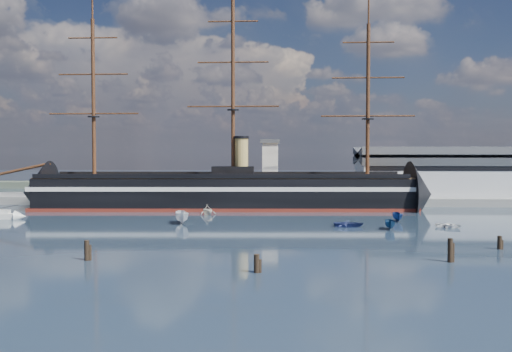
{
  "coord_description": "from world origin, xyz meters",
  "views": [
    {
      "loc": [
        7.62,
        -76.33,
        13.78
      ],
      "look_at": [
        1.39,
        35.0,
        9.0
      ],
      "focal_mm": 40.0,
      "sensor_mm": 36.0,
      "label": 1
    }
  ],
  "objects": [
    {
      "name": "ground",
      "position": [
        0.0,
        40.0,
        0.0
      ],
      "size": [
        600.0,
        600.0,
        0.0
      ],
      "primitive_type": "plane",
      "color": "#223544",
      "rests_on": "ground"
    },
    {
      "name": "motorboat_f",
      "position": [
        29.35,
        37.12,
        0.0
      ],
      "size": [
        5.53,
        2.09,
        2.2
      ],
      "primitive_type": "imported",
      "rotation": [
        0.0,
        0.0,
        -0.01
      ],
      "color": "navy",
      "rests_on": "ground"
    },
    {
      "name": "piling_near_right",
      "position": [
        27.84,
        -4.65,
        0.0
      ],
      "size": [
        0.64,
        0.64,
        3.69
      ],
      "primitive_type": "cylinder",
      "color": "black",
      "rests_on": "ground"
    },
    {
      "name": "quay",
      "position": [
        10.0,
        76.0,
        0.0
      ],
      "size": [
        180.0,
        18.0,
        2.0
      ],
      "primitive_type": "cube",
      "color": "slate",
      "rests_on": "ground"
    },
    {
      "name": "quay_tower",
      "position": [
        3.0,
        73.0,
        9.75
      ],
      "size": [
        5.0,
        5.0,
        15.0
      ],
      "color": "silver",
      "rests_on": "ground"
    },
    {
      "name": "motorboat_c",
      "position": [
        25.76,
        25.25,
        0.0
      ],
      "size": [
        5.44,
        2.44,
        2.11
      ],
      "primitive_type": "imported",
      "rotation": [
        0.0,
        0.0,
        -0.1
      ],
      "color": "navy",
      "rests_on": "ground"
    },
    {
      "name": "warship",
      "position": [
        -9.25,
        60.0,
        4.04
      ],
      "size": [
        113.27,
        20.79,
        53.94
      ],
      "rotation": [
        0.0,
        0.0,
        0.05
      ],
      "color": "black",
      "rests_on": "ground"
    },
    {
      "name": "motorboat_e",
      "position": [
        36.78,
        28.25,
        0.0
      ],
      "size": [
        2.66,
        3.0,
        1.35
      ],
      "primitive_type": "imported",
      "rotation": [
        0.0,
        0.0,
        0.93
      ],
      "color": "white",
      "rests_on": "ground"
    },
    {
      "name": "motorboat_b",
      "position": [
        18.77,
        28.33,
        0.0
      ],
      "size": [
        1.63,
        3.49,
        1.58
      ],
      "primitive_type": "imported",
      "rotation": [
        0.0,
        0.0,
        1.49
      ],
      "color": "navy",
      "rests_on": "ground"
    },
    {
      "name": "piling_far_right",
      "position": [
        37.5,
        5.33,
        0.0
      ],
      "size": [
        0.64,
        0.64,
        2.6
      ],
      "primitive_type": "cylinder",
      "color": "black",
      "rests_on": "ground"
    },
    {
      "name": "motorboat_d",
      "position": [
        -9.88,
        46.91,
        0.0
      ],
      "size": [
        7.2,
        6.14,
        2.46
      ],
      "primitive_type": "imported",
      "rotation": [
        0.0,
        0.0,
        0.59
      ],
      "color": "white",
      "rests_on": "ground"
    },
    {
      "name": "piling_near_mid",
      "position": [
        4.1,
        -12.15,
        0.0
      ],
      "size": [
        0.64,
        0.64,
        2.82
      ],
      "primitive_type": "cylinder",
      "color": "black",
      "rests_on": "ground"
    },
    {
      "name": "warehouse",
      "position": [
        58.0,
        80.0,
        7.98
      ],
      "size": [
        63.0,
        21.0,
        11.6
      ],
      "color": "#B7BABC",
      "rests_on": "ground"
    },
    {
      "name": "motorboat_a",
      "position": [
        -12.55,
        31.11,
        0.0
      ],
      "size": [
        7.99,
        4.69,
        3.01
      ],
      "primitive_type": "imported",
      "rotation": [
        0.0,
        0.0,
        0.27
      ],
      "color": "white",
      "rests_on": "ground"
    },
    {
      "name": "piling_near_left",
      "position": [
        -17.77,
        -6.07,
        0.0
      ],
      "size": [
        0.64,
        0.64,
        3.27
      ],
      "primitive_type": "cylinder",
      "color": "black",
      "rests_on": "ground"
    }
  ]
}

